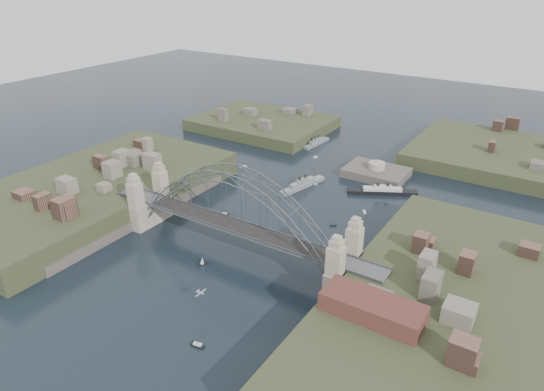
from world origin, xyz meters
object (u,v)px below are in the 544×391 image
at_px(wharf_shed, 372,308).
at_px(naval_cruiser_near, 302,185).
at_px(naval_cruiser_far, 316,143).
at_px(bridge, 235,213).
at_px(fort_island, 376,177).
at_px(ocean_liner, 382,191).

height_order(wharf_shed, naval_cruiser_near, wharf_shed).
bearing_deg(naval_cruiser_far, naval_cruiser_near, -68.28).
bearing_deg(naval_cruiser_near, bridge, -82.77).
distance_m(wharf_shed, naval_cruiser_far, 122.63).
bearing_deg(wharf_shed, fort_island, 110.85).
height_order(wharf_shed, naval_cruiser_far, wharf_shed).
bearing_deg(naval_cruiser_near, naval_cruiser_far, 111.72).
distance_m(fort_island, ocean_liner, 15.11).
bearing_deg(naval_cruiser_far, fort_island, -28.25).
bearing_deg(wharf_shed, bridge, 162.35).
height_order(bridge, fort_island, bridge).
xyz_separation_m(wharf_shed, ocean_liner, (-24.49, 70.95, -9.11)).
height_order(fort_island, ocean_liner, fort_island).
bearing_deg(naval_cruiser_near, wharf_shed, -50.59).
height_order(wharf_shed, ocean_liner, wharf_shed).
distance_m(fort_island, naval_cruiser_near, 29.37).
distance_m(wharf_shed, ocean_liner, 75.61).
xyz_separation_m(bridge, fort_island, (12.00, 70.00, -12.66)).
relative_size(fort_island, naval_cruiser_far, 1.31).
distance_m(naval_cruiser_near, ocean_liner, 27.40).
distance_m(wharf_shed, naval_cruiser_near, 79.18).
relative_size(naval_cruiser_near, naval_cruiser_far, 1.22).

